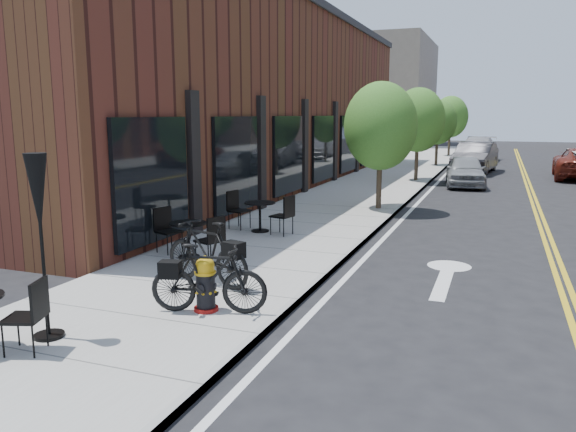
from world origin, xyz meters
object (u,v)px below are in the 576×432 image
at_px(patio_umbrella, 39,207).
at_px(bicycle_right, 209,279).
at_px(parked_car_a, 465,171).
at_px(parked_car_c, 478,149).
at_px(parked_car_b, 475,157).
at_px(bistro_set_b, 188,235).
at_px(bistro_set_c, 260,212).
at_px(bicycle_left, 207,252).
at_px(fire_hydrant, 206,285).

bearing_deg(patio_umbrella, bicycle_right, 45.40).
bearing_deg(parked_car_a, parked_car_c, 84.11).
height_order(bicycle_right, parked_car_b, parked_car_b).
xyz_separation_m(bistro_set_b, bistro_set_c, (0.32, 2.85, 0.01)).
distance_m(bistro_set_b, parked_car_a, 15.47).
bearing_deg(bistro_set_b, bicycle_left, -29.03).
relative_size(bicycle_left, patio_umbrella, 0.78).
distance_m(parked_car_a, parked_car_b, 5.90).
xyz_separation_m(bistro_set_c, parked_car_a, (4.09, 11.99, 0.05)).
xyz_separation_m(bicycle_right, bistro_set_c, (-1.61, 5.53, -0.03)).
bearing_deg(patio_umbrella, bistro_set_c, 90.83).
height_order(bistro_set_c, patio_umbrella, patio_umbrella).
relative_size(bicycle_right, patio_umbrella, 0.72).
distance_m(fire_hydrant, parked_car_a, 17.64).
xyz_separation_m(bistro_set_b, parked_car_a, (4.41, 14.83, 0.06)).
height_order(bistro_set_b, parked_car_c, parked_car_c).
xyz_separation_m(bicycle_left, bicycle_right, (0.70, -1.22, -0.04)).
bearing_deg(patio_umbrella, bistro_set_b, 95.69).
bearing_deg(parked_car_b, bicycle_left, -91.63).
xyz_separation_m(parked_car_a, parked_car_b, (0.11, 5.90, 0.15)).
bearing_deg(bicycle_right, bistro_set_b, 20.58).
relative_size(bicycle_right, bistro_set_b, 0.97).
height_order(bicycle_left, bistro_set_b, bicycle_left).
height_order(bistro_set_b, parked_car_b, parked_car_b).
bearing_deg(parked_car_c, bistro_set_c, -95.69).
bearing_deg(parked_car_b, fire_hydrant, -89.75).
distance_m(bistro_set_c, parked_car_c, 25.55).
xyz_separation_m(bistro_set_c, patio_umbrella, (0.10, -7.06, 1.22)).
relative_size(parked_car_a, parked_car_b, 0.79).
bearing_deg(bistro_set_c, parked_car_a, 84.95).
bearing_deg(bistro_set_b, parked_car_c, 102.32).
distance_m(fire_hydrant, bicycle_right, 0.17).
xyz_separation_m(bicycle_right, parked_car_c, (2.43, 30.76, 0.15)).
height_order(fire_hydrant, parked_car_a, parked_car_a).
bearing_deg(parked_car_c, bicycle_left, -92.65).
height_order(bicycle_right, parked_car_a, parked_car_a).
relative_size(bicycle_right, parked_car_b, 0.35).
relative_size(bistro_set_b, patio_umbrella, 0.74).
relative_size(bicycle_right, bistro_set_c, 0.94).
bearing_deg(parked_car_b, patio_umbrella, -92.52).
distance_m(bistro_set_c, parked_car_a, 12.66).
relative_size(fire_hydrant, bicycle_left, 0.45).
distance_m(bicycle_right, patio_umbrella, 2.45).
relative_size(bistro_set_c, patio_umbrella, 0.76).
distance_m(bistro_set_b, parked_car_b, 21.22).
bearing_deg(bicycle_left, parked_car_b, -172.68).
height_order(bistro_set_c, parked_car_b, parked_car_b).
height_order(bicycle_right, parked_car_c, parked_car_c).
height_order(bicycle_left, parked_car_c, parked_car_c).
bearing_deg(bicycle_left, fire_hydrant, 43.73).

